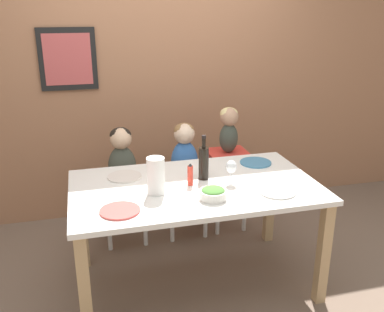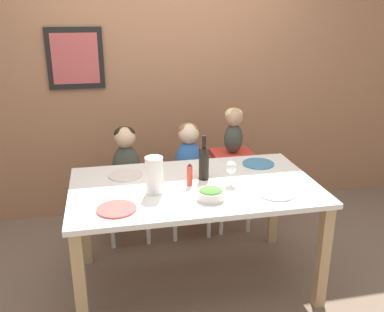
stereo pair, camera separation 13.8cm
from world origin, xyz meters
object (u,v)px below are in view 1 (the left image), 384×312
(dinner_plate_back_left, at_px, (125,176))
(dinner_plate_front_right, at_px, (277,192))
(chair_right_highchair, at_px, (228,169))
(person_child_center, at_px, (184,152))
(dinner_plate_front_left, at_px, (120,211))
(dinner_plate_back_right, at_px, (256,162))
(chair_far_center, at_px, (185,190))
(wine_bottle, at_px, (204,162))
(person_child_left, at_px, (122,157))
(chair_far_left, at_px, (124,196))
(wine_glass_near, at_px, (231,167))
(person_baby_right, at_px, (229,126))
(salad_bowl_large, at_px, (213,193))
(paper_towel_roll, at_px, (156,176))

(dinner_plate_back_left, height_order, dinner_plate_front_right, same)
(chair_right_highchair, relative_size, dinner_plate_front_right, 2.99)
(person_child_center, bearing_deg, dinner_plate_front_left, -122.03)
(chair_right_highchair, bearing_deg, dinner_plate_back_right, -83.14)
(chair_far_center, xyz_separation_m, dinner_plate_front_left, (-0.64, -1.03, 0.38))
(wine_bottle, distance_m, dinner_plate_back_left, 0.57)
(dinner_plate_front_left, xyz_separation_m, dinner_plate_back_right, (1.09, 0.56, 0.00))
(chair_right_highchair, height_order, person_child_left, person_child_left)
(chair_far_left, distance_m, dinner_plate_back_left, 0.63)
(wine_bottle, bearing_deg, dinner_plate_back_right, 22.44)
(wine_glass_near, height_order, dinner_plate_back_right, wine_glass_near)
(dinner_plate_back_right, bearing_deg, person_child_center, 133.64)
(person_child_center, height_order, dinner_plate_back_right, person_child_center)
(wine_bottle, xyz_separation_m, dinner_plate_front_right, (0.40, -0.35, -0.12))
(chair_far_left, distance_m, wine_bottle, 0.97)
(wine_glass_near, bearing_deg, dinner_plate_front_left, -162.95)
(person_child_center, height_order, dinner_plate_front_right, person_child_center)
(person_child_center, bearing_deg, dinner_plate_back_right, -46.36)
(dinner_plate_back_right, bearing_deg, chair_right_highchair, 96.86)
(chair_right_highchair, xyz_separation_m, dinner_plate_back_left, (-0.95, -0.50, 0.23))
(wine_glass_near, relative_size, dinner_plate_front_right, 0.69)
(wine_bottle, bearing_deg, dinner_plate_front_right, -40.89)
(wine_glass_near, distance_m, dinner_plate_front_left, 0.82)
(dinner_plate_front_right, bearing_deg, chair_right_highchair, 88.92)
(person_child_left, relative_size, dinner_plate_back_right, 2.18)
(person_baby_right, bearing_deg, dinner_plate_back_right, -83.17)
(chair_right_highchair, bearing_deg, chair_far_center, 180.00)
(person_child_left, xyz_separation_m, wine_bottle, (0.50, -0.67, 0.15))
(person_child_left, xyz_separation_m, salad_bowl_large, (0.47, -1.00, 0.06))
(person_child_left, bearing_deg, person_child_center, 0.00)
(person_child_center, bearing_deg, person_baby_right, 0.08)
(person_child_left, distance_m, paper_towel_roll, 0.85)
(chair_far_center, xyz_separation_m, dinner_plate_back_left, (-0.56, -0.50, 0.38))
(dinner_plate_back_left, relative_size, dinner_plate_back_right, 1.00)
(chair_far_center, distance_m, chair_right_highchair, 0.42)
(chair_right_highchair, bearing_deg, dinner_plate_back_left, -152.28)
(person_baby_right, bearing_deg, chair_right_highchair, -90.00)
(dinner_plate_back_left, bearing_deg, person_child_left, 86.55)
(chair_far_center, relative_size, dinner_plate_back_left, 2.00)
(chair_far_left, xyz_separation_m, person_child_left, (0.00, 0.00, 0.35))
(person_baby_right, height_order, dinner_plate_back_left, person_baby_right)
(wine_glass_near, distance_m, dinner_plate_back_right, 0.46)
(chair_far_center, height_order, chair_right_highchair, chair_right_highchair)
(person_child_left, bearing_deg, chair_far_center, -0.16)
(chair_far_left, distance_m, person_baby_right, 1.07)
(person_baby_right, bearing_deg, dinner_plate_front_right, -91.08)
(person_child_center, distance_m, dinner_plate_front_right, 1.08)
(dinner_plate_back_left, bearing_deg, salad_bowl_large, -44.89)
(chair_right_highchair, distance_m, person_child_center, 0.44)
(dinner_plate_front_left, height_order, dinner_plate_front_right, same)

